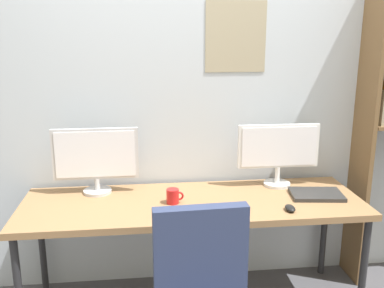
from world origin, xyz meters
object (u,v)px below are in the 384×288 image
(computer_mouse, at_px, (290,208))
(laptop_closed, at_px, (316,194))
(desk, at_px, (193,208))
(keyboard_main, at_px, (198,214))
(monitor_left, at_px, (96,158))
(coffee_mug, at_px, (173,196))
(monitor_right, at_px, (278,151))

(computer_mouse, bearing_deg, laptop_closed, 40.05)
(desk, relative_size, keyboard_main, 5.44)
(keyboard_main, xyz_separation_m, laptop_closed, (0.79, 0.22, 0.00))
(monitor_left, xyz_separation_m, laptop_closed, (1.39, -0.23, -0.22))
(keyboard_main, distance_m, coffee_mug, 0.24)
(keyboard_main, distance_m, laptop_closed, 0.82)
(monitor_right, relative_size, coffee_mug, 5.16)
(desk, xyz_separation_m, keyboard_main, (0.00, -0.23, 0.06))
(monitor_right, bearing_deg, laptop_closed, -50.18)
(monitor_left, distance_m, laptop_closed, 1.43)
(laptop_closed, relative_size, coffee_mug, 3.02)
(monitor_right, bearing_deg, keyboard_main, -143.61)
(computer_mouse, bearing_deg, monitor_right, 82.86)
(monitor_right, height_order, computer_mouse, monitor_right)
(computer_mouse, height_order, coffee_mug, coffee_mug)
(keyboard_main, height_order, computer_mouse, computer_mouse)
(desk, relative_size, monitor_right, 3.84)
(coffee_mug, bearing_deg, monitor_right, 18.13)
(laptop_closed, bearing_deg, monitor_left, 178.08)
(monitor_left, distance_m, keyboard_main, 0.78)
(desk, distance_m, laptop_closed, 0.79)
(monitor_right, distance_m, keyboard_main, 0.78)
(computer_mouse, bearing_deg, desk, 158.10)
(laptop_closed, xyz_separation_m, coffee_mug, (-0.91, -0.01, 0.03))
(desk, bearing_deg, monitor_right, 19.48)
(monitor_left, bearing_deg, keyboard_main, -36.40)
(monitor_left, xyz_separation_m, keyboard_main, (0.60, -0.44, -0.23))
(monitor_right, xyz_separation_m, laptop_closed, (0.19, -0.23, -0.23))
(monitor_left, height_order, laptop_closed, monitor_left)
(monitor_right, relative_size, keyboard_main, 1.42)
(keyboard_main, relative_size, computer_mouse, 4.03)
(monitor_left, bearing_deg, desk, -19.49)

